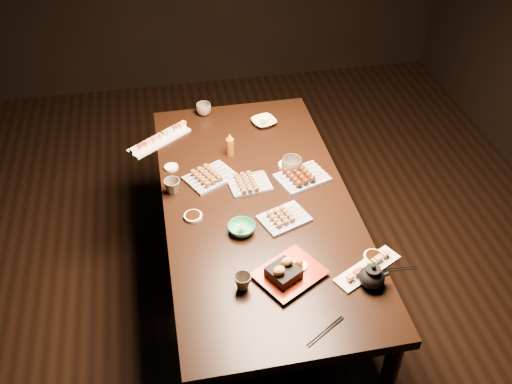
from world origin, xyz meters
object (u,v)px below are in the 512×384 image
(edamame_bowl_green, at_px, (242,228))
(yakitori_plate_left, at_px, (210,174))
(teapot, at_px, (372,275))
(sushi_platter_far, at_px, (159,138))
(yakitori_plate_center, at_px, (250,182))
(tempura_tray, at_px, (290,268))
(sushi_platter_near, at_px, (368,266))
(condiment_bottle, at_px, (230,144))
(teacup_mid_right, at_px, (292,165))
(yakitori_plate_right, at_px, (284,215))
(teacup_near_left, at_px, (243,282))
(dining_table, at_px, (258,256))
(teacup_far_right, at_px, (204,109))
(edamame_bowl_cream, at_px, (264,122))
(teacup_far_left, at_px, (172,186))

(edamame_bowl_green, bearing_deg, yakitori_plate_left, 102.27)
(yakitori_plate_left, height_order, teapot, teapot)
(sushi_platter_far, bearing_deg, yakitori_plate_center, 95.45)
(sushi_platter_far, bearing_deg, tempura_tray, 77.39)
(sushi_platter_near, height_order, condiment_bottle, condiment_bottle)
(sushi_platter_near, height_order, sushi_platter_far, sushi_platter_far)
(sushi_platter_near, xyz_separation_m, condiment_bottle, (-0.44, 0.93, 0.05))
(yakitori_plate_center, xyz_separation_m, teapot, (0.37, -0.72, 0.03))
(yakitori_plate_center, distance_m, condiment_bottle, 0.29)
(yakitori_plate_left, relative_size, teapot, 1.84)
(teapot, bearing_deg, tempura_tray, 166.73)
(yakitori_plate_left, relative_size, teacup_mid_right, 2.23)
(yakitori_plate_right, distance_m, edamame_bowl_green, 0.21)
(yakitori_plate_left, xyz_separation_m, teacup_near_left, (0.04, -0.73, 0.00))
(dining_table, xyz_separation_m, teapot, (0.36, -0.60, 0.43))
(teacup_far_right, distance_m, teapot, 1.52)
(yakitori_plate_right, bearing_deg, sushi_platter_far, 104.77)
(edamame_bowl_cream, xyz_separation_m, teapot, (0.19, -1.25, 0.04))
(edamame_bowl_green, bearing_deg, tempura_tray, -63.51)
(sushi_platter_near, bearing_deg, edamame_bowl_cream, 72.53)
(tempura_tray, distance_m, teacup_far_left, 0.77)
(yakitori_plate_left, bearing_deg, edamame_bowl_cream, 22.37)
(sushi_platter_near, relative_size, teapot, 2.53)
(edamame_bowl_cream, bearing_deg, tempura_tray, -96.27)
(sushi_platter_near, relative_size, edamame_bowl_green, 2.59)
(sushi_platter_far, relative_size, yakitori_plate_right, 1.72)
(tempura_tray, height_order, teacup_mid_right, tempura_tray)
(yakitori_plate_right, distance_m, tempura_tray, 0.35)
(condiment_bottle, bearing_deg, sushi_platter_far, 152.01)
(sushi_platter_far, bearing_deg, sushi_platter_near, 89.66)
(edamame_bowl_cream, relative_size, teacup_far_left, 1.67)
(yakitori_plate_left, xyz_separation_m, teapot, (0.56, -0.82, 0.02))
(teacup_far_right, relative_size, teapot, 0.70)
(teacup_far_right, bearing_deg, dining_table, -79.04)
(edamame_bowl_green, relative_size, condiment_bottle, 0.96)
(yakitori_plate_center, bearing_deg, teapot, -69.79)
(yakitori_plate_left, bearing_deg, sushi_platter_near, -79.95)
(yakitori_plate_center, distance_m, teacup_far_right, 0.72)
(yakitori_plate_center, relative_size, teacup_far_right, 2.26)
(edamame_bowl_cream, bearing_deg, sushi_platter_near, -80.08)
(dining_table, distance_m, teacup_near_left, 0.68)
(tempura_tray, xyz_separation_m, teacup_near_left, (-0.20, -0.02, -0.01))
(dining_table, height_order, sushi_platter_far, sushi_platter_far)
(teacup_mid_right, bearing_deg, condiment_bottle, 143.59)
(yakitori_plate_center, relative_size, edamame_bowl_cream, 1.51)
(sushi_platter_near, height_order, teapot, teapot)
(edamame_bowl_cream, xyz_separation_m, teacup_mid_right, (0.05, -0.46, 0.03))
(teacup_near_left, bearing_deg, sushi_platter_far, 103.63)
(yakitori_plate_left, xyz_separation_m, tempura_tray, (0.24, -0.71, 0.02))
(yakitori_plate_center, bearing_deg, sushi_platter_far, 124.46)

